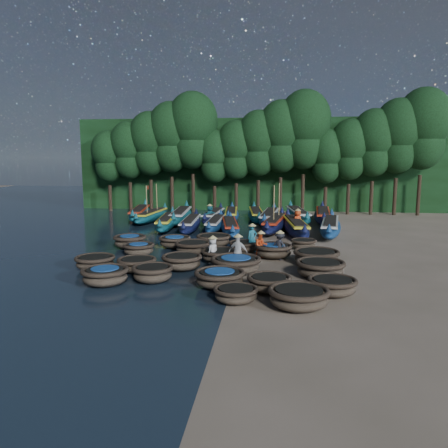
# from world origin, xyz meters

# --- Properties ---
(ground) EXTENTS (120.00, 120.00, 0.00)m
(ground) POSITION_xyz_m (0.00, 0.00, 0.00)
(ground) COLOR gray
(ground) RESTS_ON ground
(foliage_wall) EXTENTS (40.00, 3.00, 10.00)m
(foliage_wall) POSITION_xyz_m (0.00, 23.50, 5.00)
(foliage_wall) COLOR black
(foliage_wall) RESTS_ON ground
(coracle_3) EXTENTS (2.06, 2.06, 0.64)m
(coracle_3) POSITION_xyz_m (0.34, -8.86, 0.37)
(coracle_3) COLOR #4E4030
(coracle_3) RESTS_ON ground
(coracle_4) EXTENTS (2.54, 2.54, 0.82)m
(coracle_4) POSITION_xyz_m (2.81, -9.30, 0.47)
(coracle_4) COLOR #4E4030
(coracle_4) RESTS_ON ground
(coracle_5) EXTENTS (2.55, 2.55, 0.81)m
(coracle_5) POSITION_xyz_m (-5.79, -7.16, 0.47)
(coracle_5) COLOR #4E4030
(coracle_5) RESTS_ON ground
(coracle_6) EXTENTS (1.96, 1.96, 0.79)m
(coracle_6) POSITION_xyz_m (-3.78, -6.42, 0.45)
(coracle_6) COLOR #4E4030
(coracle_6) RESTS_ON ground
(coracle_7) EXTENTS (2.82, 2.82, 0.77)m
(coracle_7) POSITION_xyz_m (-0.56, -6.89, 0.45)
(coracle_7) COLOR #4E4030
(coracle_7) RESTS_ON ground
(coracle_8) EXTENTS (2.39, 2.39, 0.72)m
(coracle_8) POSITION_xyz_m (1.65, -7.26, 0.41)
(coracle_8) COLOR #4E4030
(coracle_8) RESTS_ON ground
(coracle_9) EXTENTS (2.53, 2.53, 0.75)m
(coracle_9) POSITION_xyz_m (4.31, -7.47, 0.43)
(coracle_9) COLOR #4E4030
(coracle_9) RESTS_ON ground
(coracle_10) EXTENTS (2.33, 2.33, 0.73)m
(coracle_10) POSITION_xyz_m (-7.39, -4.53, 0.42)
(coracle_10) COLOR #4E4030
(coracle_10) RESTS_ON ground
(coracle_11) EXTENTS (2.12, 2.12, 0.73)m
(coracle_11) POSITION_xyz_m (-5.09, -4.70, 0.42)
(coracle_11) COLOR #4E4030
(coracle_11) RESTS_ON ground
(coracle_12) EXTENTS (2.45, 2.45, 0.80)m
(coracle_12) POSITION_xyz_m (-2.89, -4.07, 0.46)
(coracle_12) COLOR #4E4030
(coracle_12) RESTS_ON ground
(coracle_13) EXTENTS (3.10, 3.10, 0.83)m
(coracle_13) POSITION_xyz_m (-0.06, -4.39, 0.48)
(coracle_13) COLOR #4E4030
(coracle_13) RESTS_ON ground
(coracle_14) EXTENTS (2.41, 2.41, 0.85)m
(coracle_14) POSITION_xyz_m (4.08, -4.75, 0.48)
(coracle_14) COLOR #4E4030
(coracle_14) RESTS_ON ground
(coracle_15) EXTENTS (2.09, 2.09, 0.72)m
(coracle_15) POSITION_xyz_m (-6.15, -1.05, 0.42)
(coracle_15) COLOR #4E4030
(coracle_15) RESTS_ON ground
(coracle_16) EXTENTS (2.49, 2.49, 0.80)m
(coracle_16) POSITION_xyz_m (-3.01, -0.40, 0.46)
(coracle_16) COLOR #4E4030
(coracle_16) RESTS_ON ground
(coracle_17) EXTENTS (2.16, 2.16, 0.72)m
(coracle_17) POSITION_xyz_m (-1.13, -2.16, 0.41)
(coracle_17) COLOR #4E4030
(coracle_17) RESTS_ON ground
(coracle_18) EXTENTS (2.17, 2.17, 0.80)m
(coracle_18) POSITION_xyz_m (1.82, -0.77, 0.47)
(coracle_18) COLOR #4E4030
(coracle_18) RESTS_ON ground
(coracle_19) EXTENTS (2.76, 2.76, 0.82)m
(coracle_19) POSITION_xyz_m (4.13, -2.16, 0.47)
(coracle_19) COLOR #4E4030
(coracle_19) RESTS_ON ground
(coracle_20) EXTENTS (2.10, 2.10, 0.84)m
(coracle_20) POSITION_xyz_m (-7.35, 0.86, 0.49)
(coracle_20) COLOR #4E4030
(coracle_20) RESTS_ON ground
(coracle_21) EXTENTS (2.46, 2.46, 0.73)m
(coracle_21) POSITION_xyz_m (-4.54, 1.43, 0.42)
(coracle_21) COLOR #4E4030
(coracle_21) RESTS_ON ground
(coracle_22) EXTENTS (2.58, 2.58, 0.81)m
(coracle_22) POSITION_xyz_m (-2.08, 1.98, 0.46)
(coracle_22) COLOR #4E4030
(coracle_22) RESTS_ON ground
(coracle_23) EXTENTS (2.00, 2.00, 0.63)m
(coracle_23) POSITION_xyz_m (-0.01, 0.82, 0.36)
(coracle_23) COLOR #4E4030
(coracle_23) RESTS_ON ground
(coracle_24) EXTENTS (1.65, 1.65, 0.64)m
(coracle_24) POSITION_xyz_m (3.70, 1.92, 0.37)
(coracle_24) COLOR #4E4030
(coracle_24) RESTS_ON ground
(long_boat_2) EXTENTS (2.31, 8.17, 1.45)m
(long_boat_2) POSITION_xyz_m (-6.91, 8.86, 0.55)
(long_boat_2) COLOR #105260
(long_boat_2) RESTS_ON ground
(long_boat_3) EXTENTS (1.83, 7.97, 1.40)m
(long_boat_3) POSITION_xyz_m (-4.82, 8.22, 0.53)
(long_boat_3) COLOR #0E1534
(long_boat_3) RESTS_ON ground
(long_boat_4) EXTENTS (1.32, 7.52, 1.32)m
(long_boat_4) POSITION_xyz_m (-2.88, 8.69, 0.50)
(long_boat_4) COLOR navy
(long_boat_4) RESTS_ON ground
(long_boat_5) EXTENTS (2.50, 7.81, 1.39)m
(long_boat_5) POSITION_xyz_m (-1.54, 7.22, 0.53)
(long_boat_5) COLOR navy
(long_boat_5) RESTS_ON ground
(long_boat_6) EXTENTS (2.73, 8.67, 3.72)m
(long_boat_6) POSITION_xyz_m (1.90, 8.89, 0.59)
(long_boat_6) COLOR #0E1534
(long_boat_6) RESTS_ON ground
(long_boat_7) EXTENTS (2.46, 8.91, 1.58)m
(long_boat_7) POSITION_xyz_m (3.40, 7.43, 0.60)
(long_boat_7) COLOR #0E1534
(long_boat_7) RESTS_ON ground
(long_boat_8) EXTENTS (2.78, 8.80, 1.56)m
(long_boat_8) POSITION_xyz_m (6.06, 7.71, 0.60)
(long_boat_8) COLOR navy
(long_boat_8) RESTS_ON ground
(long_boat_9) EXTENTS (2.91, 8.71, 1.55)m
(long_boat_9) POSITION_xyz_m (-10.81, 13.97, 0.59)
(long_boat_9) COLOR #105260
(long_boat_9) RESTS_ON ground
(long_boat_10) EXTENTS (1.95, 7.93, 3.38)m
(long_boat_10) POSITION_xyz_m (-9.27, 12.71, 0.54)
(long_boat_10) COLOR #105260
(long_boat_10) RESTS_ON ground
(long_boat_11) EXTENTS (2.31, 9.12, 1.61)m
(long_boat_11) POSITION_xyz_m (-6.53, 12.50, 0.61)
(long_boat_11) COLOR #105260
(long_boat_11) RESTS_ON ground
(long_boat_12) EXTENTS (1.81, 8.02, 1.41)m
(long_boat_12) POSITION_xyz_m (-3.66, 13.14, 0.54)
(long_boat_12) COLOR #0E1534
(long_boat_12) RESTS_ON ground
(long_boat_13) EXTENTS (2.00, 8.00, 1.41)m
(long_boat_13) POSITION_xyz_m (-2.15, 14.30, 0.54)
(long_boat_13) COLOR navy
(long_boat_13) RESTS_ON ground
(long_boat_14) EXTENTS (2.25, 8.20, 1.45)m
(long_boat_14) POSITION_xyz_m (0.16, 14.24, 0.55)
(long_boat_14) COLOR #105260
(long_boat_14) RESTS_ON ground
(long_boat_15) EXTENTS (2.31, 8.93, 1.58)m
(long_boat_15) POSITION_xyz_m (1.42, 12.50, 0.60)
(long_boat_15) COLOR navy
(long_boat_15) RESTS_ON ground
(long_boat_16) EXTENTS (2.66, 8.92, 1.58)m
(long_boat_16) POSITION_xyz_m (3.96, 14.29, 0.60)
(long_boat_16) COLOR #105260
(long_boat_16) RESTS_ON ground
(long_boat_17) EXTENTS (2.34, 8.97, 1.58)m
(long_boat_17) POSITION_xyz_m (6.19, 14.10, 0.60)
(long_boat_17) COLOR #0E1534
(long_boat_17) RESTS_ON ground
(fisherman_0) EXTENTS (0.79, 0.87, 1.69)m
(fisherman_0) POSITION_xyz_m (-1.48, -2.59, 0.82)
(fisherman_0) COLOR silver
(fisherman_0) RESTS_ON ground
(fisherman_1) EXTENTS (0.74, 0.67, 1.90)m
(fisherman_1) POSITION_xyz_m (0.49, 0.77, 0.95)
(fisherman_1) COLOR #1A5F70
(fisherman_1) RESTS_ON ground
(fisherman_2) EXTENTS (0.83, 0.69, 1.75)m
(fisherman_2) POSITION_xyz_m (1.09, -0.97, 0.83)
(fisherman_2) COLOR #C7431A
(fisherman_2) RESTS_ON ground
(fisherman_3) EXTENTS (1.21, 1.07, 1.83)m
(fisherman_3) POSITION_xyz_m (2.16, -1.20, 0.86)
(fisherman_3) COLOR black
(fisherman_3) RESTS_ON ground
(fisherman_4) EXTENTS (1.08, 0.61, 1.94)m
(fisherman_4) POSITION_xyz_m (-0.04, -3.24, 0.93)
(fisherman_4) COLOR silver
(fisherman_4) RESTS_ON ground
(fisherman_5) EXTENTS (1.28, 1.69, 1.98)m
(fisherman_5) POSITION_xyz_m (-3.67, 11.00, 0.92)
(fisherman_5) COLOR #1A5F70
(fisherman_5) RESTS_ON ground
(fisherman_6) EXTENTS (1.03, 1.04, 2.01)m
(fisherman_6) POSITION_xyz_m (3.63, 8.09, 0.96)
(fisherman_6) COLOR #C7431A
(fisherman_6) RESTS_ON ground
(tree_0) EXTENTS (3.68, 3.68, 8.68)m
(tree_0) POSITION_xyz_m (-16.00, 20.00, 5.97)
(tree_0) COLOR black
(tree_0) RESTS_ON ground
(tree_1) EXTENTS (4.09, 4.09, 9.65)m
(tree_1) POSITION_xyz_m (-13.70, 20.00, 6.65)
(tree_1) COLOR black
(tree_1) RESTS_ON ground
(tree_2) EXTENTS (4.51, 4.51, 10.63)m
(tree_2) POSITION_xyz_m (-11.40, 20.00, 7.32)
(tree_2) COLOR black
(tree_2) RESTS_ON ground
(tree_3) EXTENTS (4.92, 4.92, 11.60)m
(tree_3) POSITION_xyz_m (-9.10, 20.00, 8.00)
(tree_3) COLOR black
(tree_3) RESTS_ON ground
(tree_4) EXTENTS (5.34, 5.34, 12.58)m
(tree_4) POSITION_xyz_m (-6.80, 20.00, 8.67)
(tree_4) COLOR black
(tree_4) RESTS_ON ground
(tree_5) EXTENTS (3.68, 3.68, 8.68)m
(tree_5) POSITION_xyz_m (-4.50, 20.00, 5.97)
(tree_5) COLOR black
(tree_5) RESTS_ON ground
(tree_6) EXTENTS (4.09, 4.09, 9.65)m
(tree_6) POSITION_xyz_m (-2.20, 20.00, 6.65)
(tree_6) COLOR black
(tree_6) RESTS_ON ground
(tree_7) EXTENTS (4.51, 4.51, 10.63)m
(tree_7) POSITION_xyz_m (0.10, 20.00, 7.32)
(tree_7) COLOR black
(tree_7) RESTS_ON ground
(tree_8) EXTENTS (4.92, 4.92, 11.60)m
(tree_8) POSITION_xyz_m (2.40, 20.00, 8.00)
(tree_8) COLOR black
(tree_8) RESTS_ON ground
(tree_9) EXTENTS (5.34, 5.34, 12.58)m
(tree_9) POSITION_xyz_m (4.70, 20.00, 8.67)
(tree_9) COLOR black
(tree_9) RESTS_ON ground
(tree_10) EXTENTS (3.68, 3.68, 8.68)m
(tree_10) POSITION_xyz_m (7.00, 20.00, 5.97)
(tree_10) COLOR black
(tree_10) RESTS_ON ground
(tree_11) EXTENTS (4.09, 4.09, 9.65)m
(tree_11) POSITION_xyz_m (9.30, 20.00, 6.65)
(tree_11) COLOR black
(tree_11) RESTS_ON ground
(tree_12) EXTENTS (4.51, 4.51, 10.63)m
(tree_12) POSITION_xyz_m (11.60, 20.00, 7.32)
(tree_12) COLOR black
(tree_12) RESTS_ON ground
(tree_13) EXTENTS (4.92, 4.92, 11.60)m
(tree_13) POSITION_xyz_m (13.90, 20.00, 8.00)
(tree_13) COLOR black
(tree_13) RESTS_ON ground
(tree_14) EXTENTS (5.34, 5.34, 12.58)m
(tree_14) POSITION_xyz_m (16.20, 20.00, 8.67)
(tree_14) COLOR black
(tree_14) RESTS_ON ground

